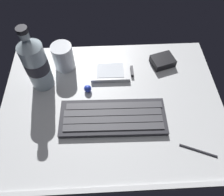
{
  "coord_description": "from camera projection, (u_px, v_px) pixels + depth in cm",
  "views": [
    {
      "loc": [
        -1.7,
        -34.14,
        54.18
      ],
      "look_at": [
        0.0,
        0.0,
        3.0
      ],
      "focal_mm": 35.49,
      "sensor_mm": 36.0,
      "label": 1
    }
  ],
  "objects": [
    {
      "name": "keyboard",
      "position": [
        115.0,
        117.0,
        0.61
      ],
      "size": [
        29.23,
        11.62,
        1.7
      ],
      "color": "#232328",
      "rests_on": "ground_plane"
    },
    {
      "name": "juice_cup",
      "position": [
        63.0,
        58.0,
        0.69
      ],
      "size": [
        6.4,
        6.4,
        8.5
      ],
      "color": "silver",
      "rests_on": "ground_plane"
    },
    {
      "name": "handheld_device",
      "position": [
        112.0,
        72.0,
        0.7
      ],
      "size": [
        12.87,
        7.75,
        1.5
      ],
      "color": "#B7BABF",
      "rests_on": "ground_plane"
    },
    {
      "name": "trackball_mouse",
      "position": [
        88.0,
        89.0,
        0.66
      ],
      "size": [
        2.2,
        2.2,
        2.2
      ],
      "primitive_type": "sphere",
      "color": "#2338B2",
      "rests_on": "ground_plane"
    },
    {
      "name": "charger_block",
      "position": [
        163.0,
        61.0,
        0.72
      ],
      "size": [
        8.32,
        7.38,
        2.4
      ],
      "primitive_type": "cube",
      "rotation": [
        0.0,
        0.0,
        0.29
      ],
      "color": "black",
      "rests_on": "ground_plane"
    },
    {
      "name": "water_bottle",
      "position": [
        36.0,
        63.0,
        0.61
      ],
      "size": [
        6.73,
        6.73,
        20.8
      ],
      "color": "silver",
      "rests_on": "ground_plane"
    },
    {
      "name": "stylus_pen",
      "position": [
        198.0,
        150.0,
        0.56
      ],
      "size": [
        9.05,
        4.28,
        0.7
      ],
      "primitive_type": "cylinder",
      "rotation": [
        0.0,
        1.57,
        -0.39
      ],
      "color": "#26262B",
      "rests_on": "ground_plane"
    },
    {
      "name": "ground_plane",
      "position": [
        112.0,
        106.0,
        0.65
      ],
      "size": [
        64.0,
        48.0,
        2.8
      ],
      "color": "#B7BABC"
    }
  ]
}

